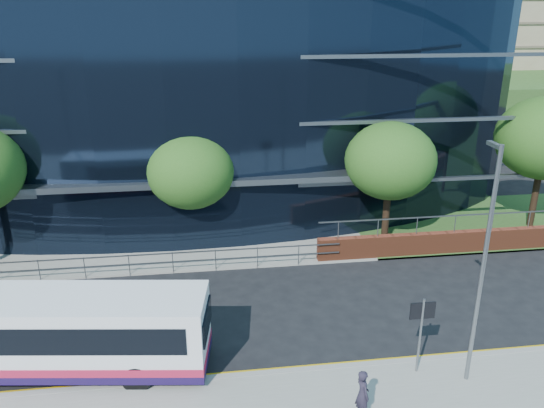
{
  "coord_description": "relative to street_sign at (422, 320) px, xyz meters",
  "views": [
    {
      "loc": [
        -2.39,
        -15.78,
        11.74
      ],
      "look_at": [
        0.83,
        8.0,
        2.89
      ],
      "focal_mm": 35.0,
      "sensor_mm": 36.0,
      "label": 1
    }
  ],
  "objects": [
    {
      "name": "ground",
      "position": [
        -4.5,
        1.59,
        -2.15
      ],
      "size": [
        200.0,
        200.0,
        0.0
      ],
      "primitive_type": "plane",
      "color": "black",
      "rests_on": "ground"
    },
    {
      "name": "kerb",
      "position": [
        -4.5,
        0.59,
        -2.07
      ],
      "size": [
        80.0,
        0.25,
        0.16
      ],
      "primitive_type": "cube",
      "color": "gray",
      "rests_on": "ground"
    },
    {
      "name": "yellow_line_outer",
      "position": [
        -4.5,
        0.79,
        -2.14
      ],
      "size": [
        80.0,
        0.08,
        0.01
      ],
      "primitive_type": "cube",
      "color": "gold",
      "rests_on": "ground"
    },
    {
      "name": "yellow_line_inner",
      "position": [
        -4.5,
        0.94,
        -2.14
      ],
      "size": [
        80.0,
        0.08,
        0.01
      ],
      "primitive_type": "cube",
      "color": "gold",
      "rests_on": "ground"
    },
    {
      "name": "far_forecourt",
      "position": [
        -10.5,
        12.59,
        -2.1
      ],
      "size": [
        50.0,
        8.0,
        0.1
      ],
      "primitive_type": "cube",
      "color": "gray",
      "rests_on": "ground"
    },
    {
      "name": "glass_office",
      "position": [
        -8.5,
        22.44,
        5.85
      ],
      "size": [
        44.0,
        23.1,
        16.0
      ],
      "color": "black",
      "rests_on": "ground"
    },
    {
      "name": "guard_railings",
      "position": [
        -12.5,
        8.59,
        -1.33
      ],
      "size": [
        24.0,
        0.05,
        1.1
      ],
      "color": "slate",
      "rests_on": "ground"
    },
    {
      "name": "apartment_block",
      "position": [
        27.5,
        58.8,
        8.96
      ],
      "size": [
        60.0,
        42.0,
        30.0
      ],
      "color": "#2D511E",
      "rests_on": "ground"
    },
    {
      "name": "street_sign",
      "position": [
        0.0,
        0.0,
        0.0
      ],
      "size": [
        0.85,
        0.09,
        2.8
      ],
      "color": "slate",
      "rests_on": "pavement_near"
    },
    {
      "name": "tree_far_b",
      "position": [
        -7.5,
        11.09,
        2.06
      ],
      "size": [
        4.29,
        4.29,
        6.05
      ],
      "color": "black",
      "rests_on": "ground"
    },
    {
      "name": "tree_far_c",
      "position": [
        2.5,
        10.59,
        2.39
      ],
      "size": [
        4.62,
        4.62,
        6.51
      ],
      "color": "black",
      "rests_on": "ground"
    },
    {
      "name": "tree_dist_e",
      "position": [
        19.5,
        41.59,
        2.39
      ],
      "size": [
        4.62,
        4.62,
        6.51
      ],
      "color": "black",
      "rests_on": "ground"
    },
    {
      "name": "streetlight_east",
      "position": [
        1.5,
        -0.59,
        2.29
      ],
      "size": [
        0.15,
        0.77,
        8.0
      ],
      "color": "slate",
      "rests_on": "pavement_near"
    },
    {
      "name": "city_bus",
      "position": [
        -12.13,
        1.87,
        -0.63
      ],
      "size": [
        10.79,
        3.79,
        2.86
      ],
      "rotation": [
        0.0,
        0.0,
        -0.13
      ],
      "color": "white",
      "rests_on": "ground"
    },
    {
      "name": "pedestrian",
      "position": [
        -2.49,
        -1.84,
        -1.18
      ],
      "size": [
        0.49,
        0.65,
        1.63
      ],
      "primitive_type": "imported",
      "rotation": [
        0.0,
        0.0,
        1.74
      ],
      "color": "#251F2E",
      "rests_on": "pavement_near"
    }
  ]
}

